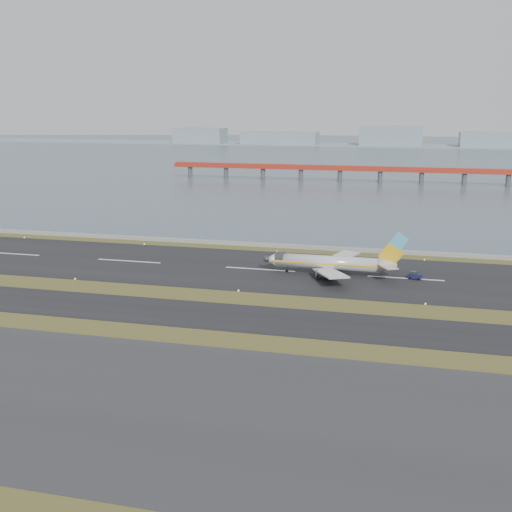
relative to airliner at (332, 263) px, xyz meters
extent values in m
plane|color=#3C4D1B|center=(-20.46, -28.72, -3.46)|extent=(1000.00, 1000.00, 0.00)
cube|color=#2D2D30|center=(-20.46, -83.72, -3.41)|extent=(1000.00, 50.00, 0.10)
cube|color=black|center=(-20.46, -40.72, -3.41)|extent=(1000.00, 18.00, 0.10)
cube|color=black|center=(-20.46, 1.28, -3.41)|extent=(1000.00, 45.00, 0.10)
cube|color=gray|center=(-20.46, 31.28, -2.96)|extent=(1000.00, 2.50, 1.00)
cube|color=#455263|center=(-20.46, 431.28, -3.46)|extent=(1400.00, 800.00, 1.30)
cube|color=#AC2F1D|center=(-0.46, 221.28, 4.04)|extent=(260.00, 5.00, 1.60)
cube|color=#AC2F1D|center=(-0.46, 221.28, 5.54)|extent=(260.00, 0.40, 1.40)
cylinder|color=#4C4C51|center=(-96.46, 221.28, -0.46)|extent=(2.80, 2.80, 7.00)
cylinder|color=#4C4C51|center=(-0.46, 221.28, -0.46)|extent=(2.80, 2.80, 7.00)
cube|color=#8898A0|center=(-20.46, 591.28, -3.46)|extent=(1400.00, 80.00, 1.00)
cube|color=#8898A0|center=(-240.46, 591.28, 5.54)|extent=(60.00, 35.00, 18.00)
cube|color=#8898A0|center=(-140.46, 591.28, 3.54)|extent=(90.00, 35.00, 14.00)
cube|color=#8898A0|center=(-10.46, 591.28, 7.54)|extent=(70.00, 35.00, 22.00)
cube|color=#8898A0|center=(119.54, 591.28, 4.54)|extent=(110.00, 35.00, 16.00)
cylinder|color=silver|center=(-1.50, 0.00, 0.04)|extent=(28.00, 3.80, 3.80)
cone|color=silver|center=(-17.10, 0.00, 0.04)|extent=(3.20, 3.80, 3.80)
cone|color=silver|center=(14.70, 0.00, 0.34)|extent=(5.00, 3.80, 3.80)
cube|color=yellow|center=(-1.50, -1.92, 0.04)|extent=(31.00, 0.06, 0.45)
cube|color=yellow|center=(-1.50, 1.92, 0.04)|extent=(31.00, 0.06, 0.45)
cube|color=silver|center=(0.70, -8.50, -0.66)|extent=(11.31, 15.89, 1.66)
cube|color=silver|center=(0.70, 8.50, -0.66)|extent=(11.31, 15.89, 1.66)
cylinder|color=#323236|center=(-1.00, -6.00, -1.86)|extent=(4.20, 2.10, 2.10)
cylinder|color=#323236|center=(-1.00, 6.00, -1.86)|extent=(4.20, 2.10, 2.10)
cube|color=yellow|center=(15.50, 0.00, 3.24)|extent=(6.80, 0.35, 6.85)
cube|color=#53BEEC|center=(17.40, 0.00, 6.94)|extent=(4.85, 0.37, 4.90)
cube|color=silver|center=(15.00, -3.80, 0.84)|extent=(5.64, 6.80, 0.22)
cube|color=silver|center=(15.00, 3.80, 0.84)|extent=(5.64, 6.80, 0.22)
cylinder|color=black|center=(-12.50, 0.00, -3.01)|extent=(0.80, 0.28, 0.80)
cylinder|color=black|center=(0.00, -2.80, -2.91)|extent=(1.00, 0.38, 1.00)
cylinder|color=black|center=(0.00, 2.80, -2.91)|extent=(1.00, 0.38, 1.00)
cube|color=#151A3B|center=(21.97, 1.16, -2.52)|extent=(3.71, 2.64, 1.26)
cube|color=#323236|center=(21.57, 1.26, -1.68)|extent=(1.80, 1.88, 0.73)
cylinder|color=black|center=(20.65, 0.63, -3.09)|extent=(0.79, 0.48, 0.73)
cylinder|color=black|center=(21.06, 2.25, -3.09)|extent=(0.79, 0.48, 0.73)
cylinder|color=black|center=(22.89, 0.07, -3.09)|extent=(0.79, 0.48, 0.73)
cylinder|color=black|center=(23.29, 1.69, -3.09)|extent=(0.79, 0.48, 0.73)
camera|label=1|loc=(21.02, -168.42, 41.59)|focal=45.00mm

